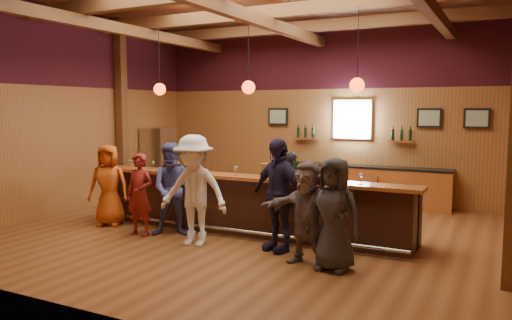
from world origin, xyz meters
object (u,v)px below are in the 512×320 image
Objects in this scene: customer_denim at (174,189)px; bar_counter at (253,205)px; back_bar_cabinet at (365,185)px; ice_bucket at (266,170)px; customer_redvest at (140,194)px; bartender at (291,188)px; customer_brown at (307,213)px; stainless_fridge at (159,161)px; customer_white at (194,190)px; bottle_a at (281,171)px; customer_orange at (109,185)px; customer_navy at (278,195)px; customer_dark at (334,214)px.

bar_counter is at bearing 7.03° from customer_denim.
customer_denim is at bearing -143.98° from bar_counter.
back_bar_cabinet is 3.97m from ice_bucket.
ice_bucket is (2.13, 0.91, 0.47)m from customer_redvest.
bar_counter is 0.96m from bartender.
customer_denim is 2.84m from customer_brown.
stainless_fridge is at bearing 102.49° from customer_denim.
customer_white is 6.07× the size of bottle_a.
bar_counter is at bearing -108.34° from back_bar_cabinet.
customer_orange is 2.38m from customer_white.
customer_navy is at bearing 153.38° from customer_brown.
customer_denim is 7.18× the size of ice_bucket.
customer_denim reaches higher than customer_orange.
back_bar_cabinet is at bearing 104.62° from customer_dark.
customer_denim is 0.90× the size of customer_white.
bottle_a is (-0.25, 0.68, 0.31)m from customer_navy.
customer_brown is at bearing -39.39° from customer_denim.
customer_orange reaches higher than ice_bucket.
ice_bucket is at bearing -30.87° from stainless_fridge.
customer_brown is at bearing -9.62° from customer_white.
customer_navy is (3.74, -0.12, 0.12)m from customer_orange.
customer_orange is at bearing -68.23° from stainless_fridge.
customer_white is 2.10m from customer_brown.
stainless_fridge is at bearing 153.34° from customer_brown.
customer_brown is (5.72, -3.83, -0.12)m from stainless_fridge.
customer_dark is 5.27× the size of bottle_a.
customer_white is 7.95× the size of ice_bucket.
stainless_fridge is 5.19m from customer_white.
customer_navy reaches higher than stainless_fridge.
customer_redvest is at bearing 169.16° from customer_white.
customer_white is at bearing -179.60° from customer_dark.
customer_denim reaches higher than customer_dark.
customer_orange is at bearing 148.95° from customer_denim.
customer_white reaches higher than back_bar_cabinet.
back_bar_cabinet is 2.35× the size of customer_denim.
customer_white is at bearing -6.58° from customer_redvest.
bar_counter reaches higher than back_bar_cabinet.
customer_orange is at bearing -170.80° from bottle_a.
bartender is (-1.20, 2.22, -0.04)m from customer_brown.
customer_denim is at bearing -161.46° from bottle_a.
customer_brown is at bearing -85.10° from back_bar_cabinet.
bottle_a is at bearing 35.02° from customer_white.
customer_denim is 1.15× the size of bartender.
bottle_a is (3.49, 0.56, 0.43)m from customer_orange.
customer_redvest is 1.03× the size of bartender.
customer_denim is (1.63, -0.06, 0.05)m from customer_orange.
customer_orange reaches higher than bottle_a.
bar_counter is 20.29× the size of bottle_a.
stainless_fridge is 5.80× the size of bottle_a.
customer_white is 1.15× the size of customer_dark.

